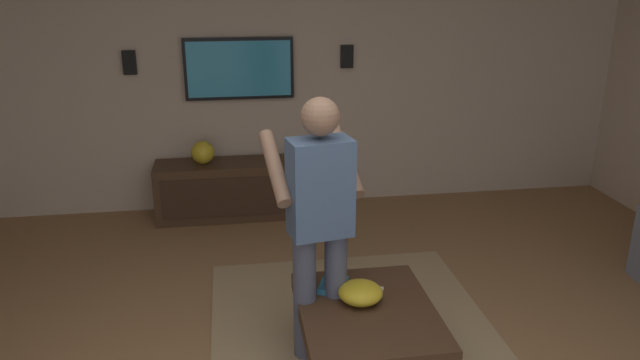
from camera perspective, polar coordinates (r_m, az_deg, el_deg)
The scene contains 12 objects.
wall_back_tv at distance 6.01m, azimuth -4.35°, elevation 10.45°, with size 0.10×7.27×2.77m, color #BCA893.
area_rug at distance 4.04m, azimuth 3.69°, elevation -15.33°, with size 2.48×1.89×0.01m, color #9E8460.
coffee_table at distance 3.72m, azimuth 4.46°, elevation -13.37°, with size 1.00×0.80×0.40m.
media_console at distance 5.94m, azimuth -7.11°, elevation -0.82°, with size 0.45×1.70×0.55m.
tv at distance 5.90m, azimuth -7.65°, elevation 10.39°, with size 0.05×1.04×0.59m.
person_standing at distance 3.55m, azimuth -0.07°, elevation -3.35°, with size 0.60×0.60×1.64m.
bowl at distance 3.70m, azimuth 3.85°, elevation -10.57°, with size 0.27×0.27×0.12m, color gold.
remote_white at distance 3.79m, azimuth 5.45°, elevation -10.65°, with size 0.15×0.04×0.02m, color white.
book at distance 3.86m, azimuth 1.26°, elevation -9.92°, with size 0.22×0.16×0.04m, color teal.
vase_round at distance 5.84m, azimuth -11.03°, elevation 2.57°, with size 0.22×0.22×0.22m, color gold.
wall_speaker_left at distance 6.01m, azimuth 2.56°, elevation 11.59°, with size 0.06×0.12×0.22m, color black.
wall_speaker_right at distance 5.97m, azimuth -17.58°, elevation 10.55°, with size 0.06×0.12×0.22m, color black.
Camera 1 is at (-2.53, 0.46, 2.29)m, focal length 33.84 mm.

